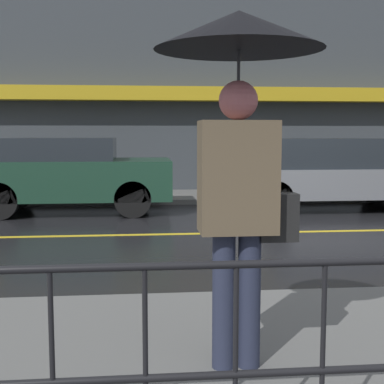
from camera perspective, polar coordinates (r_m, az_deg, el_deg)
ground_plane at (r=8.80m, az=9.08°, el=-4.27°), size 80.00×80.00×0.00m
sidewalk_far at (r=13.24m, az=4.05°, el=-0.42°), size 28.00×2.16×0.12m
lane_marking at (r=8.80m, az=9.08°, el=-4.24°), size 25.20×0.12×0.01m
building_storefront at (r=14.43m, az=3.32°, el=12.59°), size 28.00×0.85×6.45m
pedestrian at (r=3.29m, az=5.06°, el=10.00°), size 1.03×1.03×2.21m
car_dark_green at (r=11.02m, az=-12.91°, el=1.89°), size 3.97×1.75×1.51m
car_grey at (r=11.62m, az=14.29°, el=1.96°), size 4.47×1.85×1.49m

